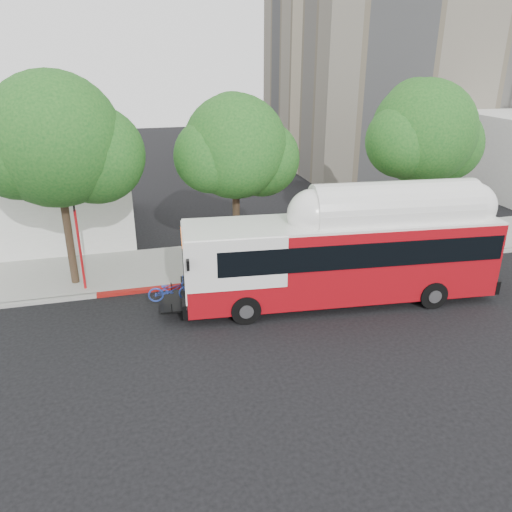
# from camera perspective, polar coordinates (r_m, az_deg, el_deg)

# --- Properties ---
(ground) EXTENTS (120.00, 120.00, 0.00)m
(ground) POSITION_cam_1_polar(r_m,az_deg,el_deg) (21.23, 4.05, -6.80)
(ground) COLOR black
(ground) RESTS_ON ground
(sidewalk) EXTENTS (60.00, 5.00, 0.15)m
(sidewalk) POSITION_cam_1_polar(r_m,az_deg,el_deg) (26.82, -0.34, -0.17)
(sidewalk) COLOR gray
(sidewalk) RESTS_ON ground
(curb_strip) EXTENTS (60.00, 0.30, 0.15)m
(curb_strip) POSITION_cam_1_polar(r_m,az_deg,el_deg) (24.52, 1.17, -2.39)
(curb_strip) COLOR gray
(curb_strip) RESTS_ON ground
(red_curb_segment) EXTENTS (10.00, 0.32, 0.16)m
(red_curb_segment) POSITION_cam_1_polar(r_m,az_deg,el_deg) (23.94, -5.77, -3.13)
(red_curb_segment) COLOR maroon
(red_curb_segment) RESTS_ON ground
(street_tree_left) EXTENTS (6.67, 5.80, 9.74)m
(street_tree_left) POSITION_cam_1_polar(r_m,az_deg,el_deg) (23.52, -20.79, 11.82)
(street_tree_left) COLOR #2D2116
(street_tree_left) RESTS_ON ground
(street_tree_mid) EXTENTS (5.75, 5.00, 8.62)m
(street_tree_mid) POSITION_cam_1_polar(r_m,az_deg,el_deg) (24.64, -1.48, 11.96)
(street_tree_mid) COLOR #2D2116
(street_tree_mid) RESTS_ON ground
(street_tree_right) EXTENTS (6.21, 5.40, 9.18)m
(street_tree_right) POSITION_cam_1_polar(r_m,az_deg,el_deg) (28.40, 19.26, 12.85)
(street_tree_right) COLOR #2D2116
(street_tree_right) RESTS_ON ground
(transit_bus) EXTENTS (14.63, 4.12, 4.27)m
(transit_bus) POSITION_cam_1_polar(r_m,az_deg,el_deg) (21.94, 9.86, -0.31)
(transit_bus) COLOR #9F0B13
(transit_bus) RESTS_ON ground
(signal_pole) EXTENTS (0.12, 0.39, 4.16)m
(signal_pole) POSITION_cam_1_polar(r_m,az_deg,el_deg) (23.75, -19.49, 0.83)
(signal_pole) COLOR red
(signal_pole) RESTS_ON ground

